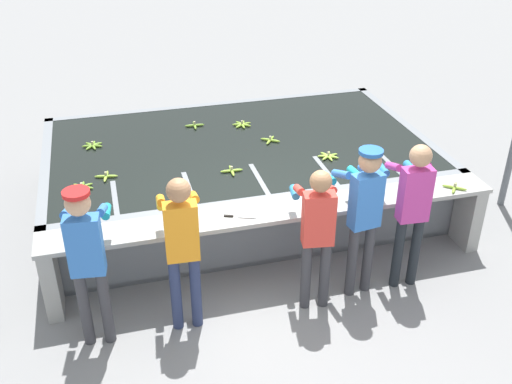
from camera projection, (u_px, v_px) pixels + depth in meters
The scene contains 18 objects.
ground_plane at pixel (282, 286), 6.77m from camera, with size 80.00×80.00×0.00m, color gray.
wash_tank at pixel (239, 173), 8.24m from camera, with size 5.09×3.15×0.88m.
work_ledge at pixel (277, 228), 6.64m from camera, with size 5.09×0.45×0.88m.
worker_0 at pixel (87, 252), 5.51m from camera, with size 0.46×0.74×1.72m.
worker_1 at pixel (182, 240), 5.73m from camera, with size 0.43×0.73×1.71m.
worker_2 at pixel (317, 227), 6.03m from camera, with size 0.48×0.73×1.63m.
worker_3 at pixel (364, 207), 6.19m from camera, with size 0.47×0.74×1.74m.
worker_4 at pixel (412, 203), 6.33m from camera, with size 0.44×0.73×1.73m.
banana_bunch_floating_0 at pixel (93, 145), 7.93m from camera, with size 0.27×0.28×0.08m.
banana_bunch_floating_1 at pixel (328, 156), 7.65m from camera, with size 0.28×0.27×0.08m.
banana_bunch_floating_2 at pixel (82, 187), 6.93m from camera, with size 0.28×0.28×0.08m.
banana_bunch_floating_3 at pixel (242, 124), 8.55m from camera, with size 0.28×0.27×0.08m.
banana_bunch_floating_4 at pixel (232, 171), 7.30m from camera, with size 0.28×0.28×0.08m.
banana_bunch_floating_5 at pixel (195, 125), 8.53m from camera, with size 0.28×0.28×0.08m.
banana_bunch_floating_6 at pixel (106, 176), 7.17m from camera, with size 0.28×0.28×0.08m.
banana_bunch_floating_7 at pixel (270, 140), 8.08m from camera, with size 0.25×0.25×0.08m.
banana_bunch_ledge_0 at pixel (455, 187), 6.92m from camera, with size 0.24×0.24×0.08m.
knife_0 at pixel (235, 216), 6.39m from camera, with size 0.34×0.16×0.02m.
Camera 1 is at (-1.69, -5.11, 4.25)m, focal length 42.00 mm.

